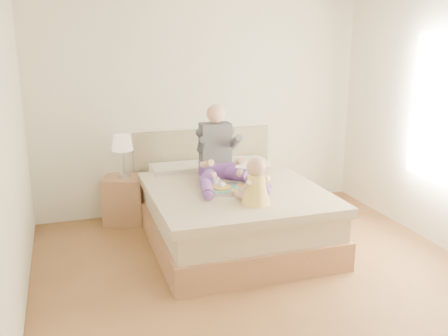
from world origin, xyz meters
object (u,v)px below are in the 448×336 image
object	(u,v)px
bed	(229,209)
baby	(255,185)
tray	(231,188)
adult	(220,158)
nightstand	(124,200)

from	to	relation	value
bed	baby	size ratio (longest dim) A/B	5.01
bed	tray	world-z (taller)	bed
baby	tray	bearing A→B (deg)	80.56
bed	adult	bearing A→B (deg)	109.34
tray	adult	bearing A→B (deg)	101.92
baby	bed	bearing A→B (deg)	71.22
bed	adult	world-z (taller)	adult
adult	tray	size ratio (longest dim) A/B	1.79
baby	nightstand	bearing A→B (deg)	103.83
nightstand	baby	size ratio (longest dim) A/B	1.24
adult	baby	size ratio (longest dim) A/B	2.25
adult	tray	bearing A→B (deg)	-89.74
nightstand	adult	distance (m)	1.29
nightstand	tray	distance (m)	1.46
bed	baby	world-z (taller)	baby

